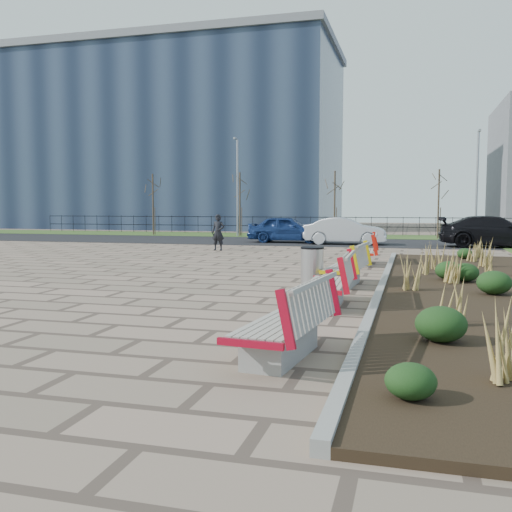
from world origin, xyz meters
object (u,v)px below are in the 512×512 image
(lamp_east, at_px, (477,186))
(car_silver, at_px, (345,231))
(bench_a, at_px, (281,319))
(bench_c, at_px, (344,265))
(pedestrian, at_px, (218,232))
(car_blue, at_px, (287,229))
(bench_b, at_px, (326,280))
(litter_bin, at_px, (312,268))
(bench_d, at_px, (362,250))
(car_black, at_px, (495,232))
(lamp_west, at_px, (237,188))

(lamp_east, bearing_deg, car_silver, -139.58)
(bench_a, height_order, bench_c, same)
(pedestrian, distance_m, car_blue, 6.11)
(bench_b, bearing_deg, litter_bin, 104.67)
(bench_d, distance_m, car_silver, 9.80)
(bench_a, xyz_separation_m, car_silver, (-1.66, 21.61, 0.19))
(bench_c, distance_m, car_black, 15.32)
(bench_a, xyz_separation_m, lamp_east, (5.00, 27.28, 2.54))
(bench_c, xyz_separation_m, litter_bin, (-0.66, -0.73, -0.03))
(pedestrian, distance_m, car_silver, 7.09)
(lamp_west, bearing_deg, bench_b, -68.94)
(litter_bin, height_order, car_silver, car_silver)
(bench_d, xyz_separation_m, litter_bin, (-0.66, -5.78, -0.03))
(litter_bin, height_order, car_blue, car_blue)
(bench_a, bearing_deg, bench_d, 96.44)
(bench_b, xyz_separation_m, bench_d, (0.00, 8.05, 0.00))
(bench_c, relative_size, lamp_west, 0.35)
(litter_bin, xyz_separation_m, pedestrian, (-5.88, 10.30, 0.31))
(litter_bin, distance_m, car_silver, 15.47)
(pedestrian, relative_size, lamp_west, 0.26)
(bench_b, xyz_separation_m, litter_bin, (-0.66, 2.27, -0.03))
(lamp_east, bearing_deg, bench_d, -108.06)
(bench_b, relative_size, bench_c, 1.00)
(bench_a, bearing_deg, bench_c, 96.44)
(bench_b, xyz_separation_m, lamp_west, (-9.00, 23.38, 2.54))
(litter_bin, bearing_deg, bench_a, -83.85)
(lamp_west, xyz_separation_m, lamp_east, (14.00, 0.00, 0.00))
(car_silver, bearing_deg, lamp_west, 49.14)
(bench_d, xyz_separation_m, car_blue, (-4.75, 10.36, 0.21))
(bench_b, relative_size, car_blue, 0.52)
(bench_c, distance_m, litter_bin, 0.99)
(car_silver, bearing_deg, bench_b, -177.85)
(pedestrian, distance_m, lamp_east, 15.97)
(car_blue, bearing_deg, bench_c, -163.66)
(bench_a, xyz_separation_m, bench_c, (0.00, 6.90, 0.00))
(pedestrian, height_order, car_blue, pedestrian)
(car_silver, xyz_separation_m, car_black, (6.89, -0.31, 0.06))
(lamp_west, bearing_deg, pedestrian, -77.18)
(lamp_west, distance_m, lamp_east, 14.00)
(litter_bin, relative_size, pedestrian, 0.60)
(bench_b, height_order, car_silver, car_silver)
(bench_a, height_order, bench_b, same)
(litter_bin, height_order, pedestrian, pedestrian)
(pedestrian, bearing_deg, litter_bin, -58.92)
(bench_c, bearing_deg, litter_bin, -128.82)
(bench_c, relative_size, bench_d, 1.00)
(bench_a, relative_size, litter_bin, 2.22)
(car_silver, height_order, car_black, car_black)
(car_silver, distance_m, lamp_west, 9.57)
(bench_d, distance_m, pedestrian, 7.95)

